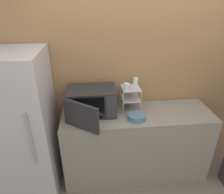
# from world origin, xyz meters

# --- Properties ---
(ground_plane) EXTENTS (12.00, 12.00, 0.00)m
(ground_plane) POSITION_xyz_m (0.00, 0.00, 0.00)
(ground_plane) COLOR #6B6056
(wall_back) EXTENTS (8.00, 0.06, 2.60)m
(wall_back) POSITION_xyz_m (0.00, 0.63, 1.30)
(wall_back) COLOR #9E7047
(wall_back) RESTS_ON ground_plane
(counter) EXTENTS (1.84, 0.59, 0.94)m
(counter) POSITION_xyz_m (0.00, 0.30, 0.47)
(counter) COLOR gray
(counter) RESTS_ON ground_plane
(microwave) EXTENTS (0.59, 0.66, 0.32)m
(microwave) POSITION_xyz_m (-0.56, 0.35, 1.10)
(microwave) COLOR #262628
(microwave) RESTS_ON counter
(dish_rack) EXTENTS (0.23, 0.25, 0.29)m
(dish_rack) POSITION_xyz_m (-0.07, 0.43, 1.14)
(dish_rack) COLOR #B2B2B7
(dish_rack) RESTS_ON counter
(glass_front_left) EXTENTS (0.06, 0.06, 0.09)m
(glass_front_left) POSITION_xyz_m (-0.14, 0.35, 1.27)
(glass_front_left) COLOR silver
(glass_front_left) RESTS_ON dish_rack
(glass_back_right) EXTENTS (0.06, 0.06, 0.09)m
(glass_back_right) POSITION_xyz_m (-0.00, 0.51, 1.27)
(glass_back_right) COLOR silver
(glass_back_right) RESTS_ON dish_rack
(bowl) EXTENTS (0.20, 0.20, 0.06)m
(bowl) POSITION_xyz_m (-0.04, 0.17, 0.97)
(bowl) COLOR slate
(bowl) RESTS_ON counter
(refrigerator) EXTENTS (0.73, 0.72, 1.74)m
(refrigerator) POSITION_xyz_m (-1.38, 0.25, 0.87)
(refrigerator) COLOR #B7B7BC
(refrigerator) RESTS_ON ground_plane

